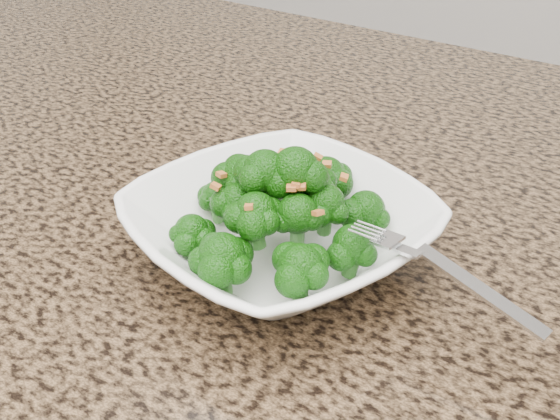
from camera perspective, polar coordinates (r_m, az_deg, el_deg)
The scene contains 5 objects.
granite_counter at distance 0.73m, azimuth -4.96°, elevation 1.61°, with size 1.64×1.04×0.03m, color brown.
bowl at distance 0.58m, azimuth 0.00°, elevation -1.74°, with size 0.24×0.24×0.06m, color white.
broccoli_pile at distance 0.55m, azimuth 0.00°, elevation 3.66°, with size 0.21×0.21×0.07m, color #114D08, non-canonical shape.
garlic_topping at distance 0.53m, azimuth 0.00°, elevation 7.08°, with size 0.13×0.13×0.01m, color #C36E2F, non-canonical shape.
fork at distance 0.51m, azimuth 10.70°, elevation -3.49°, with size 0.17×0.03×0.01m, color silver, non-canonical shape.
Camera 1 is at (0.40, -0.19, 1.25)m, focal length 45.00 mm.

